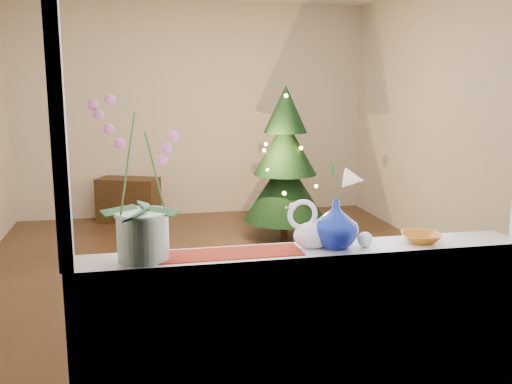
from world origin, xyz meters
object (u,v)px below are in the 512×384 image
swan (314,225)px  side_table (129,200)px  orchid_pot (141,179)px  blue_vase (336,221)px  paperweight (365,240)px  amber_dish (421,238)px  xmas_tree (285,162)px

swan → side_table: size_ratio=0.37×
orchid_pot → side_table: (-0.11, 4.58, -1.01)m
blue_vase → paperweight: (0.14, -0.03, -0.10)m
amber_dish → xmas_tree: xmas_tree is taller
orchid_pot → paperweight: size_ratio=9.76×
paperweight → blue_vase: bearing=168.1°
paperweight → orchid_pot: bearing=178.6°
orchid_pot → amber_dish: 1.40m
xmas_tree → blue_vase: bearing=-101.2°
amber_dish → side_table: bearing=107.8°
blue_vase → orchid_pot: bearing=-179.7°
orchid_pot → side_table: size_ratio=1.01×
xmas_tree → side_table: (-1.72, 1.07, -0.57)m
paperweight → side_table: bearing=104.2°
blue_vase → amber_dish: blue_vase is taller
paperweight → xmas_tree: size_ratio=0.04×
blue_vase → xmas_tree: bearing=78.8°
paperweight → side_table: (-1.16, 4.61, -0.68)m
xmas_tree → paperweight: bearing=-98.9°
orchid_pot → blue_vase: bearing=0.3°
paperweight → amber_dish: bearing=3.8°
orchid_pot → side_table: orchid_pot is taller
swan → xmas_tree: (0.80, 3.49, -0.19)m
side_table → xmas_tree: bearing=-9.7°
swan → amber_dish: size_ratio=1.60×
swan → amber_dish: swan is taller
amber_dish → paperweight: bearing=-176.2°
blue_vase → paperweight: size_ratio=3.53×
xmas_tree → side_table: size_ratio=2.31×
orchid_pot → side_table: bearing=91.4°
blue_vase → amber_dish: size_ratio=1.59×
swan → blue_vase: blue_vase is taller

